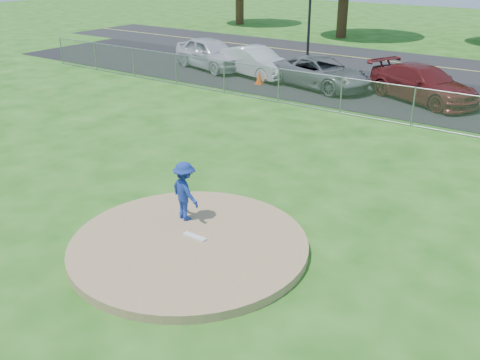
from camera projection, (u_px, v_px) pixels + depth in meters
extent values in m
plane|color=#1D5612|center=(366.00, 135.00, 19.65)|extent=(120.00, 120.00, 0.00)
cylinder|color=#987A53|center=(189.00, 245.00, 12.12)|extent=(5.40, 5.40, 0.20)
cube|color=white|center=(195.00, 237.00, 12.22)|extent=(0.60, 0.15, 0.04)
cube|color=gray|center=(388.00, 103.00, 20.85)|extent=(40.00, 0.06, 1.50)
cube|color=black|center=(422.00, 98.00, 24.51)|extent=(50.00, 8.00, 0.01)
cube|color=black|center=(465.00, 70.00, 30.13)|extent=(60.00, 7.00, 0.01)
cylinder|color=#3D2616|center=(240.00, 0.00, 47.71)|extent=(0.74, 0.74, 4.20)
cylinder|color=#352113|center=(343.00, 4.00, 40.24)|extent=(0.78, 0.78, 4.90)
cylinder|color=black|center=(310.00, 12.00, 32.30)|extent=(0.16, 0.16, 5.60)
imported|color=navy|center=(185.00, 191.00, 12.81)|extent=(1.07, 0.80, 1.47)
cone|color=#FF510D|center=(259.00, 77.00, 26.81)|extent=(0.36, 0.36, 0.71)
imported|color=silver|center=(211.00, 53.00, 30.10)|extent=(5.43, 3.41, 1.72)
imported|color=silver|center=(255.00, 62.00, 28.28)|extent=(4.91, 2.76, 1.53)
imported|color=slate|center=(321.00, 73.00, 26.04)|extent=(5.68, 3.58, 1.46)
imported|color=#5D1718|center=(423.00, 84.00, 23.67)|extent=(5.79, 4.21, 1.56)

